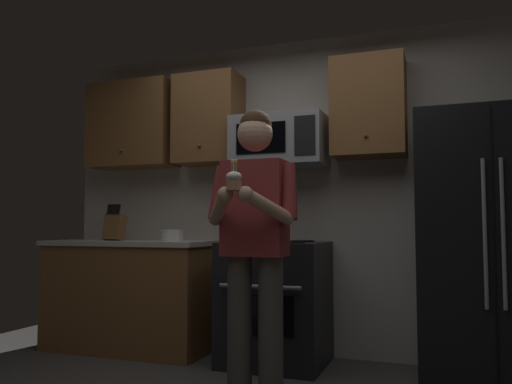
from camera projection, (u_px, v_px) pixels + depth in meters
name	position (u px, v px, depth m)	size (l,w,h in m)	color
wall_back	(307.00, 195.00, 4.30)	(4.40, 0.10, 2.60)	beige
oven_range	(275.00, 302.00, 3.93)	(0.76, 0.70, 0.93)	black
microwave	(279.00, 141.00, 4.12)	(0.74, 0.41, 0.40)	#9EA0A5
refrigerator	(489.00, 248.00, 3.41)	(0.90, 0.75, 1.80)	black
cabinet_row_upper	(217.00, 119.00, 4.38)	(2.78, 0.36, 0.76)	brown
counter_left	(131.00, 294.00, 4.39)	(1.44, 0.66, 0.92)	brown
knife_block	(115.00, 227.00, 4.43)	(0.16, 0.15, 0.32)	brown
bowl_large_white	(172.00, 235.00, 4.34)	(0.20, 0.20, 0.09)	white
person	(254.00, 234.00, 3.13)	(0.60, 0.48, 1.76)	#4C4742
cupcake	(234.00, 180.00, 2.84)	(0.09, 0.09, 0.17)	#A87F56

